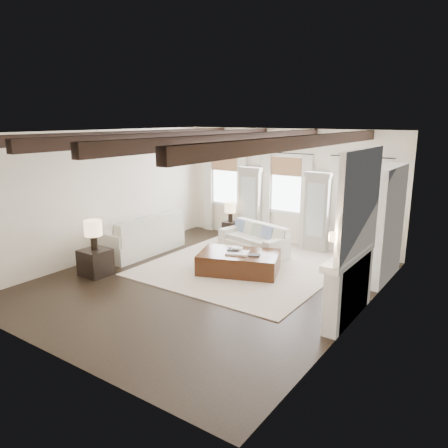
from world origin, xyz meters
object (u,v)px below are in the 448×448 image
Objects in this scene: ottoman at (239,263)px; side_table_back at (230,231)px; sofa_back at (255,242)px; sofa_left at (142,238)px; side_table_front at (96,262)px.

side_table_back is at bearing 107.66° from ottoman.
side_table_back is (-1.29, 0.77, -0.05)m from sofa_back.
ottoman is at bearing 3.45° from sofa_left.
side_table_front reaches higher than ottoman.
ottoman is (2.92, 0.18, -0.18)m from sofa_left.
side_table_back is (-1.70, 2.16, 0.04)m from ottoman.
sofa_back is 0.86× the size of sofa_left.
sofa_left reaches higher than side_table_back.
sofa_back is at bearing 57.30° from side_table_front.
sofa_back is 3.67× the size of side_table_back.
sofa_back is at bearing 85.73° from ottoman.
sofa_back is at bearing -30.77° from side_table_back.
side_table_front is 1.09× the size of side_table_back.
sofa_back is 4.02m from side_table_front.
ottoman is 3.25× the size of side_table_back.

